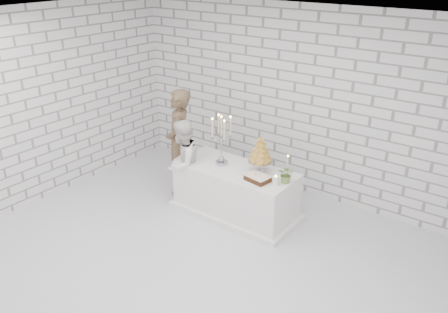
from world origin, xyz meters
TOP-DOWN VIEW (x-y plane):
  - ground at (0.00, 0.00)m, footprint 6.00×5.00m
  - ceiling at (0.00, 0.00)m, footprint 6.00×5.00m
  - wall_back at (0.00, 2.50)m, footprint 6.00×0.01m
  - wall_left at (-3.00, 0.00)m, footprint 0.01×5.00m
  - cake_table at (-0.22, 1.24)m, footprint 1.80×0.80m
  - groom at (-1.37, 1.29)m, footprint 0.70×0.76m
  - bride at (-1.02, 0.97)m, footprint 0.63×0.76m
  - candelabra at (-0.48, 1.23)m, footprint 0.36×0.36m
  - croquembouche at (0.12, 1.35)m, footprint 0.45×0.45m
  - chocolate_cake at (0.26, 1.09)m, footprint 0.36×0.28m
  - pillar_candle at (0.51, 1.14)m, footprint 0.08×0.08m
  - extra_taper at (0.53, 1.42)m, footprint 0.08×0.08m
  - flowers at (0.60, 1.27)m, footprint 0.27×0.25m

SIDE VIEW (x-z plane):
  - ground at x=0.00m, z-range -0.01..0.01m
  - cake_table at x=-0.22m, z-range 0.00..0.75m
  - bride at x=-1.02m, z-range 0.00..1.40m
  - chocolate_cake at x=0.26m, z-range 0.75..0.83m
  - pillar_candle at x=0.51m, z-range 0.75..0.87m
  - groom at x=-1.37m, z-range 0.00..1.74m
  - flowers at x=0.60m, z-range 0.75..1.00m
  - extra_taper at x=0.53m, z-range 0.75..1.07m
  - croquembouche at x=0.12m, z-range 0.75..1.30m
  - candelabra at x=-0.48m, z-range 0.75..1.52m
  - wall_back at x=0.00m, z-range 0.00..3.00m
  - wall_left at x=-3.00m, z-range 0.00..3.00m
  - ceiling at x=0.00m, z-range 3.00..3.00m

